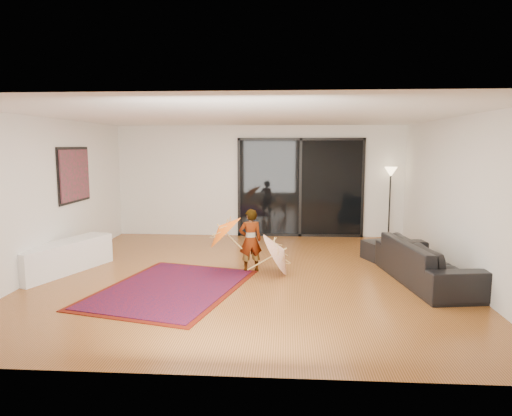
# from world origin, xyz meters

# --- Properties ---
(floor) EXTENTS (7.00, 7.00, 0.00)m
(floor) POSITION_xyz_m (0.00, 0.00, 0.00)
(floor) COLOR #A15C2C
(floor) RESTS_ON ground
(ceiling) EXTENTS (7.00, 7.00, 0.00)m
(ceiling) POSITION_xyz_m (0.00, 0.00, 2.70)
(ceiling) COLOR white
(ceiling) RESTS_ON wall_back
(wall_back) EXTENTS (7.00, 0.00, 7.00)m
(wall_back) POSITION_xyz_m (0.00, 3.50, 1.35)
(wall_back) COLOR silver
(wall_back) RESTS_ON floor
(wall_front) EXTENTS (7.00, 0.00, 7.00)m
(wall_front) POSITION_xyz_m (0.00, -3.50, 1.35)
(wall_front) COLOR silver
(wall_front) RESTS_ON floor
(wall_left) EXTENTS (0.00, 7.00, 7.00)m
(wall_left) POSITION_xyz_m (-3.50, 0.00, 1.35)
(wall_left) COLOR silver
(wall_left) RESTS_ON floor
(wall_right) EXTENTS (0.00, 7.00, 7.00)m
(wall_right) POSITION_xyz_m (3.50, 0.00, 1.35)
(wall_right) COLOR silver
(wall_right) RESTS_ON floor
(sliding_door) EXTENTS (3.06, 0.07, 2.40)m
(sliding_door) POSITION_xyz_m (1.00, 3.47, 1.20)
(sliding_door) COLOR black
(sliding_door) RESTS_ON wall_back
(painting) EXTENTS (0.04, 1.28, 1.08)m
(painting) POSITION_xyz_m (-3.46, 1.00, 1.65)
(painting) COLOR black
(painting) RESTS_ON wall_left
(media_console) EXTENTS (1.13, 2.00, 0.54)m
(media_console) POSITION_xyz_m (-3.25, -0.05, 0.27)
(media_console) COLOR white
(media_console) RESTS_ON floor
(speaker) EXTENTS (0.31, 0.31, 0.35)m
(speaker) POSITION_xyz_m (-3.25, 0.17, 0.17)
(speaker) COLOR #424244
(speaker) RESTS_ON floor
(persian_rug) EXTENTS (2.58, 3.14, 0.02)m
(persian_rug) POSITION_xyz_m (-1.12, -0.85, 0.01)
(persian_rug) COLOR #521107
(persian_rug) RESTS_ON floor
(sofa) EXTENTS (1.24, 2.44, 0.68)m
(sofa) POSITION_xyz_m (2.95, -0.24, 0.34)
(sofa) COLOR black
(sofa) RESTS_ON floor
(ottoman) EXTENTS (0.81, 0.81, 0.36)m
(ottoman) POSITION_xyz_m (2.55, 1.23, 0.18)
(ottoman) COLOR black
(ottoman) RESTS_ON floor
(floor_lamp) EXTENTS (0.30, 0.30, 1.72)m
(floor_lamp) POSITION_xyz_m (3.10, 3.25, 1.36)
(floor_lamp) COLOR black
(floor_lamp) RESTS_ON floor
(child) EXTENTS (0.47, 0.37, 1.12)m
(child) POSITION_xyz_m (0.03, 0.24, 0.56)
(child) COLOR #999999
(child) RESTS_ON floor
(parasol_orange) EXTENTS (0.65, 0.74, 0.84)m
(parasol_orange) POSITION_xyz_m (-0.52, 0.19, 0.73)
(parasol_orange) COLOR #EA5B0C
(parasol_orange) RESTS_ON child
(parasol_white) EXTENTS (0.57, 0.79, 0.91)m
(parasol_white) POSITION_xyz_m (0.63, 0.09, 0.50)
(parasol_white) COLOR silver
(parasol_white) RESTS_ON floor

